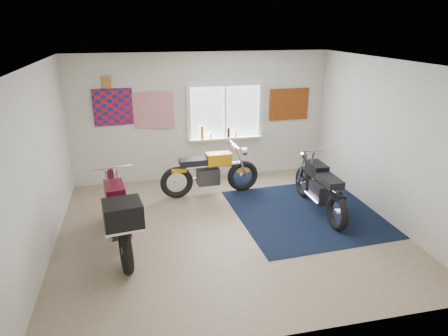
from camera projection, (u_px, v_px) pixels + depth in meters
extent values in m
plane|color=#9E896B|center=(229.00, 229.00, 6.68)|extent=(5.50, 5.50, 0.00)
plane|color=white|center=(229.00, 63.00, 5.75)|extent=(5.50, 5.50, 0.00)
plane|color=silver|center=(202.00, 117.00, 8.51)|extent=(5.50, 0.00, 5.50)
plane|color=silver|center=(287.00, 227.00, 3.92)|extent=(5.50, 0.00, 5.50)
plane|color=silver|center=(40.00, 165.00, 5.65)|extent=(0.00, 5.00, 5.00)
plane|color=silver|center=(386.00, 141.00, 6.78)|extent=(0.00, 5.00, 5.00)
cube|color=black|center=(307.00, 212.00, 7.25)|extent=(2.63, 2.72, 0.01)
cube|color=white|center=(225.00, 112.00, 8.56)|extent=(1.50, 0.02, 1.10)
cube|color=white|center=(225.00, 84.00, 8.35)|extent=(1.66, 0.06, 0.08)
cube|color=white|center=(225.00, 138.00, 8.75)|extent=(1.66, 0.06, 0.08)
cube|color=white|center=(189.00, 114.00, 8.39)|extent=(0.08, 0.06, 1.10)
cube|color=white|center=(260.00, 110.00, 8.71)|extent=(0.08, 0.06, 1.10)
cube|color=white|center=(225.00, 112.00, 8.55)|extent=(0.04, 0.06, 1.10)
cube|color=white|center=(226.00, 138.00, 8.69)|extent=(1.60, 0.16, 0.04)
cylinder|color=#986616|center=(202.00, 133.00, 8.52)|extent=(0.07, 0.07, 0.28)
cylinder|color=silver|center=(211.00, 136.00, 8.58)|extent=(0.06, 0.06, 0.12)
cylinder|color=black|center=(229.00, 132.00, 8.65)|extent=(0.06, 0.06, 0.22)
cylinder|color=#CDD819|center=(236.00, 134.00, 8.69)|extent=(0.05, 0.05, 0.14)
plane|color=red|center=(119.00, 107.00, 8.04)|extent=(1.00, 0.07, 1.00)
plane|color=red|center=(152.00, 111.00, 8.19)|extent=(0.90, 0.09, 0.90)
cube|color=#AD6F31|center=(106.00, 82.00, 7.82)|extent=(0.18, 0.02, 0.24)
cube|color=#A54C14|center=(289.00, 104.00, 8.82)|extent=(0.90, 0.03, 0.70)
torus|color=black|center=(243.00, 176.00, 8.11)|extent=(0.65, 0.16, 0.65)
torus|color=black|center=(177.00, 182.00, 7.77)|extent=(0.65, 0.16, 0.65)
cylinder|color=white|center=(243.00, 176.00, 8.11)|extent=(0.11, 0.10, 0.11)
cylinder|color=white|center=(177.00, 182.00, 7.77)|extent=(0.11, 0.10, 0.11)
cylinder|color=white|center=(210.00, 166.00, 7.84)|extent=(1.22, 0.15, 0.09)
cube|color=#2D2D2F|center=(208.00, 176.00, 7.90)|extent=(0.45, 0.29, 0.33)
cylinder|color=white|center=(206.00, 178.00, 8.08)|extent=(0.53, 0.09, 0.07)
cube|color=orange|center=(219.00, 159.00, 7.84)|extent=(0.49, 0.27, 0.23)
cube|color=black|center=(193.00, 162.00, 7.72)|extent=(0.54, 0.30, 0.12)
cube|color=orange|center=(179.00, 170.00, 7.69)|extent=(0.30, 0.17, 0.08)
cube|color=orange|center=(243.00, 170.00, 8.07)|extent=(0.28, 0.15, 0.05)
cylinder|color=white|center=(235.00, 145.00, 7.84)|extent=(0.06, 0.60, 0.03)
cylinder|color=white|center=(244.00, 152.00, 7.94)|extent=(0.10, 0.16, 0.15)
torus|color=black|center=(304.00, 182.00, 7.84)|extent=(0.13, 0.62, 0.62)
torus|color=black|center=(337.00, 212.00, 6.58)|extent=(0.13, 0.62, 0.62)
cylinder|color=white|center=(304.00, 182.00, 7.84)|extent=(0.10, 0.11, 0.11)
cylinder|color=white|center=(337.00, 212.00, 6.58)|extent=(0.10, 0.11, 0.11)
cylinder|color=white|center=(320.00, 180.00, 7.10)|extent=(0.09, 1.24, 0.09)
cube|color=#2D2D2F|center=(321.00, 192.00, 7.13)|extent=(0.28, 0.44, 0.33)
cylinder|color=white|center=(312.00, 198.00, 7.13)|extent=(0.07, 0.54, 0.07)
cube|color=black|center=(317.00, 169.00, 7.22)|extent=(0.26, 0.49, 0.24)
cube|color=black|center=(330.00, 181.00, 6.75)|extent=(0.28, 0.54, 0.12)
cube|color=black|center=(338.00, 195.00, 6.53)|extent=(0.16, 0.30, 0.08)
cube|color=black|center=(304.00, 176.00, 7.80)|extent=(0.14, 0.28, 0.05)
cylinder|color=white|center=(310.00, 151.00, 7.44)|extent=(0.61, 0.04, 0.04)
cylinder|color=white|center=(305.00, 155.00, 7.67)|extent=(0.16, 0.10, 0.16)
torus|color=black|center=(114.00, 206.00, 6.73)|extent=(0.24, 0.71, 0.69)
torus|color=black|center=(126.00, 250.00, 5.41)|extent=(0.24, 0.71, 0.69)
cylinder|color=white|center=(114.00, 206.00, 6.73)|extent=(0.12, 0.13, 0.12)
cylinder|color=white|center=(126.00, 250.00, 5.41)|extent=(0.12, 0.13, 0.12)
cylinder|color=white|center=(117.00, 206.00, 5.96)|extent=(0.28, 1.35, 0.10)
cube|color=#2D2D2F|center=(119.00, 222.00, 5.99)|extent=(0.36, 0.52, 0.36)
cylinder|color=white|center=(108.00, 230.00, 5.97)|extent=(0.16, 0.59, 0.07)
cube|color=#450B16|center=(115.00, 192.00, 6.08)|extent=(0.35, 0.57, 0.26)
cube|color=black|center=(119.00, 209.00, 5.59)|extent=(0.38, 0.62, 0.13)
cube|color=#450B16|center=(123.00, 229.00, 5.36)|extent=(0.21, 0.34, 0.09)
cube|color=#450B16|center=(113.00, 199.00, 6.68)|extent=(0.19, 0.32, 0.05)
cylinder|color=white|center=(110.00, 168.00, 6.30)|extent=(0.66, 0.13, 0.04)
cylinder|color=white|center=(110.00, 173.00, 6.55)|extent=(0.18, 0.13, 0.17)
cube|color=black|center=(123.00, 214.00, 5.11)|extent=(0.54, 0.51, 0.32)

